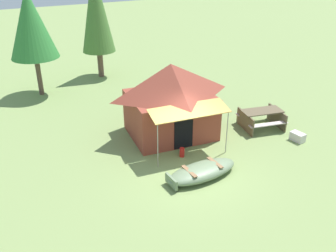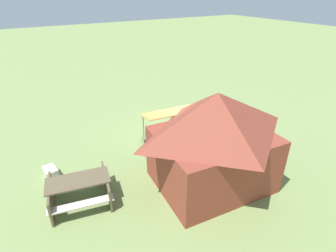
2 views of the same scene
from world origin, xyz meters
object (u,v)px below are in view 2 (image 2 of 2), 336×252
picnic_table (79,188)px  canvas_cabin_tent (214,139)px  fuel_can (189,147)px  cooler_box (51,173)px  beached_rowboat (170,129)px

picnic_table → canvas_cabin_tent: bearing=162.1°
canvas_cabin_tent → fuel_can: (-0.45, -1.81, -1.39)m
picnic_table → cooler_box: size_ratio=3.49×
cooler_box → fuel_can: cooler_box is taller
beached_rowboat → cooler_box: beached_rowboat is taller
canvas_cabin_tent → cooler_box: canvas_cabin_tent is taller
beached_rowboat → canvas_cabin_tent: bearing=81.2°
picnic_table → fuel_can: bearing=-171.8°
beached_rowboat → fuel_can: bearing=87.7°
canvas_cabin_tent → cooler_box: 5.31m
cooler_box → picnic_table: bearing=108.2°
beached_rowboat → picnic_table: (4.25, 2.09, 0.25)m
canvas_cabin_tent → picnic_table: (3.74, -1.21, -1.08)m
fuel_can → cooler_box: bearing=-12.2°
beached_rowboat → canvas_cabin_tent: size_ratio=0.68×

